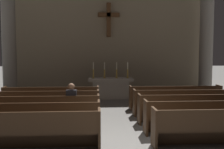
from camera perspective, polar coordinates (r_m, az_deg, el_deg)
name	(u,v)px	position (r m, az deg, el deg)	size (l,w,h in m)	color
ground_plane	(127,148)	(6.45, 3.22, -15.68)	(80.00, 80.00, 0.00)	slate
pew_left_row_1	(20,131)	(6.46, -19.37, -11.44)	(3.67, 0.50, 0.95)	#422B19
pew_left_row_2	(31,119)	(7.46, -17.10, -9.22)	(3.67, 0.50, 0.95)	#422B19
pew_left_row_3	(40,110)	(8.47, -15.39, -7.51)	(3.67, 0.50, 0.95)	#422B19
pew_left_row_4	(46,104)	(9.50, -14.06, -6.17)	(3.67, 0.50, 0.95)	#422B19
pew_left_row_5	(52,98)	(10.54, -12.99, -5.09)	(3.67, 0.50, 0.95)	#422B19
pew_right_row_2	(210,116)	(7.91, 20.46, -8.50)	(3.67, 0.50, 0.95)	#422B19
pew_right_row_3	(195,108)	(8.88, 17.64, -7.01)	(3.67, 0.50, 0.95)	#422B19
pew_right_row_4	(184,102)	(9.87, 15.39, -5.80)	(3.67, 0.50, 0.95)	#422B19
pew_right_row_5	(175,97)	(10.87, 13.56, -4.81)	(3.67, 0.50, 0.95)	#422B19
column_left_third	(9,29)	(14.27, -21.55, 9.22)	(1.03, 1.03, 7.09)	gray
column_right_third	(207,30)	(14.78, 19.84, 9.10)	(1.03, 1.03, 7.09)	gray
altar	(111,88)	(13.01, -0.31, -2.89)	(2.20, 0.90, 1.01)	#A8A399
candlestick_outer_left	(93,73)	(12.92, -4.08, 0.32)	(0.16, 0.16, 0.79)	#B79338
candlestick_inner_left	(104,73)	(12.92, -1.64, 0.33)	(0.16, 0.16, 0.79)	#B79338
candlestick_inner_right	(117,73)	(12.96, 1.01, 0.35)	(0.16, 0.16, 0.79)	#B79338
candlestick_outer_right	(128,73)	(13.01, 3.42, 0.36)	(0.16, 0.16, 0.79)	#B79338
apse_with_cross	(108,27)	(15.13, -0.78, 10.25)	(11.25, 0.47, 7.43)	gray
lone_worshipper	(72,103)	(8.32, -8.72, -6.11)	(0.32, 0.43, 1.32)	#26262B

